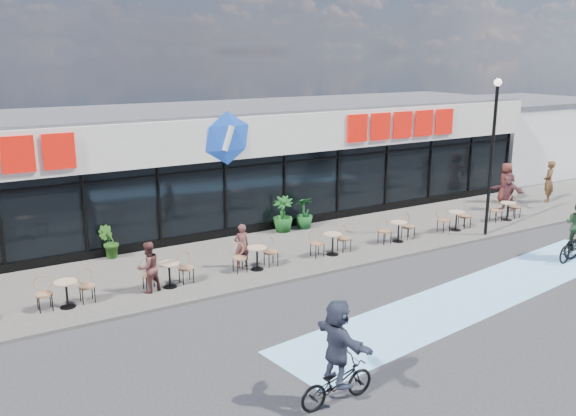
{
  "coord_description": "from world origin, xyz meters",
  "views": [
    {
      "loc": [
        -8.99,
        -12.77,
        6.74
      ],
      "look_at": [
        0.6,
        3.5,
        1.89
      ],
      "focal_mm": 38.0,
      "sensor_mm": 36.0,
      "label": 1
    }
  ],
  "objects_px": {
    "potted_plant_left": "(109,242)",
    "pedestrian_b": "(506,183)",
    "potted_plant_right": "(283,214)",
    "patron_right": "(148,267)",
    "pedestrian_a": "(508,191)",
    "pedestrian_c": "(549,181)",
    "cyclist_a": "(575,238)",
    "patron_left": "(242,246)",
    "potted_plant_mid": "(304,213)",
    "lamp_post": "(493,145)"
  },
  "relations": [
    {
      "from": "potted_plant_left",
      "to": "pedestrian_b",
      "type": "bearing_deg",
      "value": -4.21
    },
    {
      "from": "potted_plant_right",
      "to": "patron_right",
      "type": "distance_m",
      "value": 7.1
    },
    {
      "from": "pedestrian_a",
      "to": "pedestrian_b",
      "type": "height_order",
      "value": "pedestrian_b"
    },
    {
      "from": "pedestrian_c",
      "to": "cyclist_a",
      "type": "height_order",
      "value": "cyclist_a"
    },
    {
      "from": "patron_left",
      "to": "patron_right",
      "type": "relative_size",
      "value": 0.96
    },
    {
      "from": "patron_right",
      "to": "pedestrian_a",
      "type": "distance_m",
      "value": 16.35
    },
    {
      "from": "pedestrian_a",
      "to": "pedestrian_b",
      "type": "xyz_separation_m",
      "value": [
        1.02,
        1.01,
        0.09
      ]
    },
    {
      "from": "potted_plant_right",
      "to": "patron_right",
      "type": "height_order",
      "value": "patron_right"
    },
    {
      "from": "patron_right",
      "to": "cyclist_a",
      "type": "bearing_deg",
      "value": 144.18
    },
    {
      "from": "potted_plant_right",
      "to": "patron_left",
      "type": "relative_size",
      "value": 0.95
    },
    {
      "from": "patron_right",
      "to": "pedestrian_c",
      "type": "distance_m",
      "value": 19.1
    },
    {
      "from": "patron_left",
      "to": "pedestrian_a",
      "type": "bearing_deg",
      "value": -175.45
    },
    {
      "from": "potted_plant_right",
      "to": "pedestrian_c",
      "type": "xyz_separation_m",
      "value": [
        12.76,
        -2.02,
        0.27
      ]
    },
    {
      "from": "potted_plant_right",
      "to": "cyclist_a",
      "type": "bearing_deg",
      "value": -47.6
    },
    {
      "from": "potted_plant_mid",
      "to": "pedestrian_c",
      "type": "xyz_separation_m",
      "value": [
        11.82,
        -1.99,
        0.33
      ]
    },
    {
      "from": "patron_left",
      "to": "patron_right",
      "type": "xyz_separation_m",
      "value": [
        -3.18,
        -0.49,
        0.03
      ]
    },
    {
      "from": "patron_left",
      "to": "pedestrian_a",
      "type": "relative_size",
      "value": 0.87
    },
    {
      "from": "patron_right",
      "to": "pedestrian_c",
      "type": "relative_size",
      "value": 0.79
    },
    {
      "from": "potted_plant_mid",
      "to": "patron_left",
      "type": "xyz_separation_m",
      "value": [
        -4.06,
        -2.76,
        0.1
      ]
    },
    {
      "from": "potted_plant_right",
      "to": "cyclist_a",
      "type": "height_order",
      "value": "cyclist_a"
    },
    {
      "from": "lamp_post",
      "to": "patron_right",
      "type": "relative_size",
      "value": 3.87
    },
    {
      "from": "potted_plant_right",
      "to": "potted_plant_left",
      "type": "bearing_deg",
      "value": 178.07
    },
    {
      "from": "pedestrian_b",
      "to": "pedestrian_a",
      "type": "bearing_deg",
      "value": 155.84
    },
    {
      "from": "patron_left",
      "to": "pedestrian_c",
      "type": "xyz_separation_m",
      "value": [
        15.88,
        0.77,
        0.23
      ]
    },
    {
      "from": "potted_plant_left",
      "to": "potted_plant_mid",
      "type": "relative_size",
      "value": 0.91
    },
    {
      "from": "pedestrian_a",
      "to": "pedestrian_c",
      "type": "distance_m",
      "value": 2.75
    },
    {
      "from": "potted_plant_left",
      "to": "pedestrian_b",
      "type": "height_order",
      "value": "pedestrian_b"
    },
    {
      "from": "potted_plant_right",
      "to": "pedestrian_a",
      "type": "bearing_deg",
      "value": -11.75
    },
    {
      "from": "patron_right",
      "to": "cyclist_a",
      "type": "relative_size",
      "value": 0.74
    },
    {
      "from": "lamp_post",
      "to": "potted_plant_left",
      "type": "height_order",
      "value": "lamp_post"
    },
    {
      "from": "pedestrian_a",
      "to": "cyclist_a",
      "type": "xyz_separation_m",
      "value": [
        -3.15,
        -5.43,
        -0.16
      ]
    },
    {
      "from": "patron_right",
      "to": "cyclist_a",
      "type": "distance_m",
      "value": 13.82
    },
    {
      "from": "lamp_post",
      "to": "pedestrian_c",
      "type": "distance_m",
      "value": 7.22
    },
    {
      "from": "pedestrian_a",
      "to": "potted_plant_right",
      "type": "bearing_deg",
      "value": -117.61
    },
    {
      "from": "potted_plant_mid",
      "to": "pedestrian_b",
      "type": "xyz_separation_m",
      "value": [
        10.09,
        -1.04,
        0.29
      ]
    },
    {
      "from": "potted_plant_right",
      "to": "pedestrian_b",
      "type": "height_order",
      "value": "pedestrian_b"
    },
    {
      "from": "potted_plant_right",
      "to": "patron_left",
      "type": "distance_m",
      "value": 4.19
    },
    {
      "from": "potted_plant_mid",
      "to": "cyclist_a",
      "type": "distance_m",
      "value": 9.54
    },
    {
      "from": "potted_plant_mid",
      "to": "patron_left",
      "type": "bearing_deg",
      "value": -145.76
    },
    {
      "from": "lamp_post",
      "to": "patron_right",
      "type": "height_order",
      "value": "lamp_post"
    },
    {
      "from": "lamp_post",
      "to": "patron_left",
      "type": "relative_size",
      "value": 4.03
    },
    {
      "from": "potted_plant_mid",
      "to": "pedestrian_a",
      "type": "relative_size",
      "value": 0.75
    },
    {
      "from": "potted_plant_right",
      "to": "pedestrian_a",
      "type": "xyz_separation_m",
      "value": [
        10.01,
        -2.08,
        0.14
      ]
    },
    {
      "from": "pedestrian_c",
      "to": "cyclist_a",
      "type": "bearing_deg",
      "value": 8.34
    },
    {
      "from": "lamp_post",
      "to": "pedestrian_c",
      "type": "relative_size",
      "value": 3.04
    },
    {
      "from": "potted_plant_mid",
      "to": "patron_right",
      "type": "bearing_deg",
      "value": -155.78
    },
    {
      "from": "potted_plant_left",
      "to": "potted_plant_right",
      "type": "xyz_separation_m",
      "value": [
        6.5,
        -0.22,
        0.12
      ]
    },
    {
      "from": "pedestrian_a",
      "to": "pedestrian_c",
      "type": "height_order",
      "value": "pedestrian_c"
    },
    {
      "from": "potted_plant_left",
      "to": "patron_left",
      "type": "bearing_deg",
      "value": -41.67
    },
    {
      "from": "potted_plant_left",
      "to": "potted_plant_mid",
      "type": "bearing_deg",
      "value": -1.91
    }
  ]
}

